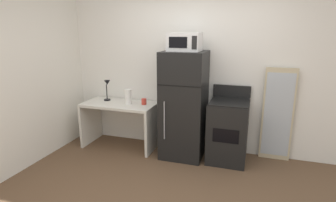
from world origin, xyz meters
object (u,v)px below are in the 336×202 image
(coffee_mug, at_px, (144,101))
(oven_range, at_px, (228,131))
(desk, at_px, (120,116))
(desk_lamp, at_px, (107,87))
(refrigerator, at_px, (184,105))
(leaning_mirror, at_px, (278,115))
(paper_towel_roll, at_px, (128,97))
(microwave, at_px, (185,42))

(coffee_mug, bearing_deg, oven_range, -1.31)
(coffee_mug, distance_m, oven_range, 1.40)
(desk, relative_size, desk_lamp, 3.40)
(refrigerator, bearing_deg, desk, 179.54)
(coffee_mug, relative_size, oven_range, 0.09)
(leaning_mirror, bearing_deg, desk, -173.70)
(coffee_mug, bearing_deg, desk_lamp, 177.11)
(paper_towel_roll, distance_m, oven_range, 1.66)
(desk_lamp, relative_size, microwave, 0.77)
(paper_towel_roll, bearing_deg, oven_range, 0.97)
(microwave, bearing_deg, refrigerator, 90.31)
(paper_towel_roll, xyz_separation_m, refrigerator, (0.93, 0.00, -0.06))
(desk, xyz_separation_m, coffee_mug, (0.41, 0.05, 0.27))
(coffee_mug, height_order, refrigerator, refrigerator)
(paper_towel_roll, height_order, leaning_mirror, leaning_mirror)
(desk, xyz_separation_m, leaning_mirror, (2.45, 0.27, 0.17))
(coffee_mug, bearing_deg, leaning_mirror, 6.28)
(oven_range, bearing_deg, coffee_mug, 178.69)
(leaning_mirror, bearing_deg, refrigerator, -168.34)
(oven_range, bearing_deg, desk, -179.49)
(desk_lamp, distance_m, refrigerator, 1.38)
(coffee_mug, bearing_deg, paper_towel_roll, -166.93)
(paper_towel_roll, distance_m, coffee_mug, 0.27)
(desk, distance_m, leaning_mirror, 2.47)
(refrigerator, bearing_deg, microwave, -89.69)
(paper_towel_roll, relative_size, oven_range, 0.22)
(desk_lamp, xyz_separation_m, paper_towel_roll, (0.43, -0.09, -0.12))
(paper_towel_roll, bearing_deg, leaning_mirror, 7.03)
(desk, bearing_deg, refrigerator, -0.46)
(refrigerator, distance_m, oven_range, 0.76)
(desk, relative_size, coffee_mug, 12.62)
(desk, relative_size, refrigerator, 0.74)
(paper_towel_roll, height_order, refrigerator, refrigerator)
(desk_lamp, height_order, oven_range, desk_lamp)
(microwave, bearing_deg, oven_range, 3.89)
(coffee_mug, relative_size, refrigerator, 0.06)
(coffee_mug, height_order, leaning_mirror, leaning_mirror)
(desk, xyz_separation_m, desk_lamp, (-0.27, 0.08, 0.46))
(microwave, xyz_separation_m, leaning_mirror, (1.36, 0.30, -1.05))
(paper_towel_roll, relative_size, microwave, 0.52)
(refrigerator, bearing_deg, leaning_mirror, 11.66)
(paper_towel_roll, bearing_deg, desk_lamp, 167.82)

